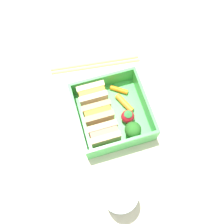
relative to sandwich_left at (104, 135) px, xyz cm
name	(u,v)px	position (x,y,z in cm)	size (l,w,h in cm)	color
ground_plane	(112,118)	(4.52, -2.95, -4.42)	(120.00, 120.00, 2.00)	beige
bento_tray	(112,116)	(4.52, -2.95, -2.82)	(15.35, 14.92, 1.20)	#48BA54
bento_rim	(112,111)	(4.52, -2.95, -0.15)	(15.35, 14.92, 4.13)	#48BA54
sandwich_left	(104,135)	(0.00, 0.00, 0.00)	(3.59, 5.90, 4.43)	#DEB383
sandwich_center_left	(98,114)	(4.52, 0.00, 0.00)	(3.59, 5.90, 4.43)	tan
sandwich_center	(93,96)	(9.03, 0.00, 0.00)	(3.59, 5.90, 4.43)	beige
broccoli_floret	(133,130)	(-0.76, -5.73, 0.22)	(3.37, 3.37, 4.19)	#85C559
strawberry_far_left	(128,116)	(2.61, -5.81, -0.67)	(2.85, 2.85, 3.45)	red
carrot_stick_left	(124,103)	(6.07, -6.24, -1.59)	(1.26, 1.26, 4.87)	orange
carrot_stick_far_left	(119,90)	(9.57, -6.07, -1.70)	(1.03, 1.03, 4.04)	orange
chopstick_pair	(96,64)	(18.35, -3.02, -3.07)	(4.05, 21.28, 0.70)	tan
drinking_glass	(120,196)	(-11.90, 0.54, 0.54)	(6.16, 6.16, 7.91)	silver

